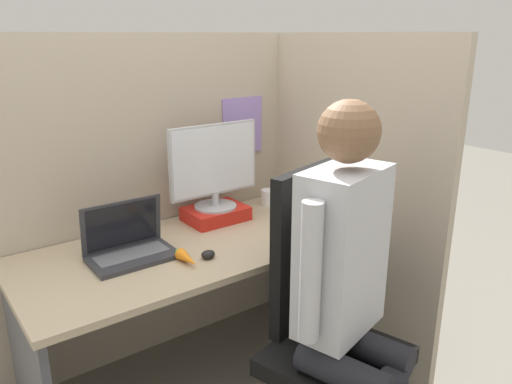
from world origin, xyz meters
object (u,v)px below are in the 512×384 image
monitor (214,165)px  office_chair (322,316)px  person (349,275)px  paper_box (216,214)px  carrot_toy (188,259)px  coffee_mug (268,197)px  laptop (130,247)px  stapler (311,208)px

monitor → office_chair: 0.92m
office_chair → person: 0.30m
paper_box → monitor: monitor is taller
monitor → office_chair: (-0.03, -0.81, -0.43)m
carrot_toy → coffee_mug: 0.83m
laptop → coffee_mug: 0.90m
person → paper_box: bearing=85.7°
carrot_toy → office_chair: size_ratio=0.14×
stapler → carrot_toy: bearing=-168.4°
carrot_toy → coffee_mug: coffee_mug is taller
monitor → stapler: bearing=-22.5°
monitor → carrot_toy: (-0.37, -0.37, -0.26)m
stapler → paper_box: bearing=157.8°
coffee_mug → person: bearing=-113.3°
monitor → stapler: monitor is taller
paper_box → laptop: laptop is taller
person → coffee_mug: 1.09m
office_chair → stapler: bearing=50.9°
laptop → person: bearing=-60.8°
paper_box → carrot_toy: (-0.37, -0.36, -0.01)m
stapler → carrot_toy: (-0.84, -0.17, 0.00)m
paper_box → stapler: 0.51m
coffee_mug → laptop: bearing=-167.7°
office_chair → person: size_ratio=0.80×
carrot_toy → person: (0.29, -0.60, 0.08)m
paper_box → coffee_mug: 0.36m
stapler → coffee_mug: bearing=116.9°
paper_box → office_chair: office_chair is taller
laptop → person: person is taller
carrot_toy → paper_box: bearing=44.9°
laptop → office_chair: 0.84m
paper_box → coffee_mug: bearing=5.1°
carrot_toy → coffee_mug: (0.72, 0.40, 0.02)m
monitor → laptop: bearing=-162.8°
paper_box → person: size_ratio=0.21×
laptop → office_chair: bearing=-52.6°
monitor → laptop: 0.60m
person → laptop: bearing=119.2°
paper_box → coffee_mug: coffee_mug is taller
paper_box → coffee_mug: (0.36, 0.03, 0.01)m
stapler → office_chair: 0.81m
monitor → stapler: 0.58m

